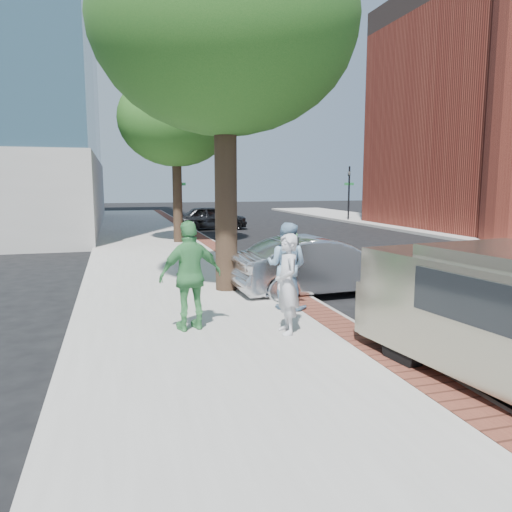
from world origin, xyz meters
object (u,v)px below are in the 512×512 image
object	(u,v)px
person_officer	(287,266)
person_green	(191,276)
parking_meter	(294,252)
person_gray	(287,284)
sedan_silver	(321,266)
bg_car	(212,218)

from	to	relation	value
person_officer	person_green	xyz separation A→B (m)	(-2.08, -0.95, 0.08)
parking_meter	person_officer	xyz separation A→B (m)	(-0.38, -0.64, -0.18)
parking_meter	person_officer	bearing A→B (deg)	-120.69
person_gray	sedan_silver	world-z (taller)	person_gray
bg_car	person_officer	bearing A→B (deg)	174.50
person_gray	person_green	distance (m)	1.66
person_green	sedan_silver	size ratio (longest dim) A/B	0.44
bg_car	sedan_silver	bearing A→B (deg)	178.59
parking_meter	person_officer	distance (m)	0.77
parking_meter	person_green	distance (m)	2.94
bg_car	parking_meter	bearing A→B (deg)	175.46
parking_meter	sedan_silver	distance (m)	1.48
person_officer	bg_car	bearing A→B (deg)	-58.52
parking_meter	person_green	bearing A→B (deg)	-147.07
person_green	parking_meter	bearing A→B (deg)	-159.30
parking_meter	bg_car	size ratio (longest dim) A/B	0.36
person_gray	person_green	bearing A→B (deg)	-111.33
person_gray	person_officer	size ratio (longest dim) A/B	0.97
sedan_silver	bg_car	size ratio (longest dim) A/B	1.06
person_gray	sedan_silver	xyz separation A→B (m)	(1.98, 3.17, -0.29)
sedan_silver	bg_car	world-z (taller)	sedan_silver
person_gray	person_officer	xyz separation A→B (m)	(0.56, 1.60, 0.03)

